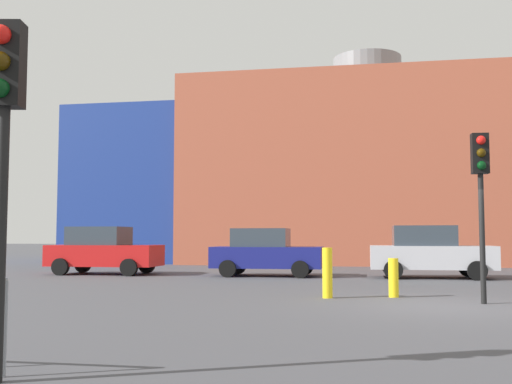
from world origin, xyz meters
The scene contains 9 objects.
ground_plane centered at (0.00, 0.00, 0.00)m, with size 200.00×200.00×0.00m, color #47474C.
building_backdrop centered at (-1.30, 22.57, 4.86)m, with size 33.76×11.75×12.05m.
parked_car_0 centered at (-11.64, 8.88, 0.92)m, with size 4.26×2.09×1.85m.
parked_car_1 centered at (-5.22, 8.88, 0.88)m, with size 4.08×2.00×1.77m.
parked_car_2 centered at (0.67, 8.88, 0.92)m, with size 4.27×2.09×1.85m.
traffic_light_near_left centered at (-5.26, -7.80, 2.73)m, with size 0.40×0.39×3.70m.
traffic_light_island centered at (0.95, 0.56, 2.76)m, with size 0.37×0.37×3.75m.
bollard_yellow_0 centered at (-2.48, 1.23, 0.60)m, with size 0.24×0.24×1.20m, color yellow.
bollard_yellow_1 centered at (-0.92, 1.70, 0.47)m, with size 0.24×0.24×0.94m, color yellow.
Camera 1 is at (-1.61, -13.42, 1.47)m, focal length 42.50 mm.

